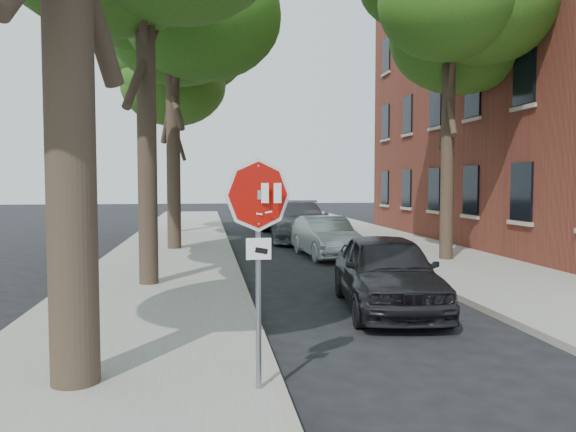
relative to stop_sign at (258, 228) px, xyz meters
name	(u,v)px	position (x,y,z in m)	size (l,w,h in m)	color
ground	(319,395)	(0.70, 0.03, -1.95)	(120.00, 120.00, 0.00)	black
sidewalk_left	(168,257)	(-1.80, 12.03, -1.89)	(4.00, 55.00, 0.12)	gray
sidewalk_right	(421,253)	(6.70, 12.03, -1.89)	(4.00, 55.00, 0.12)	gray
curb_left	(232,256)	(0.25, 12.03, -1.88)	(0.12, 55.00, 0.13)	#9E9384
curb_right	(363,253)	(4.65, 12.03, -1.88)	(0.12, 55.00, 0.13)	#9E9384
stop_sign	(258,228)	(0.00, 0.00, 0.00)	(0.76, 0.34, 2.61)	gray
tree_mid_b	(171,24)	(-1.72, 14.15, 6.05)	(5.88, 5.46, 10.36)	black
tree_far	(174,82)	(-2.02, 21.14, 5.26)	(5.29, 4.91, 9.33)	black
tree_right	(447,25)	(6.68, 10.14, 5.26)	(5.29, 4.91, 9.33)	black
car_a	(387,272)	(2.87, 4.16, -1.21)	(1.73, 4.31, 1.47)	black
car_b	(325,237)	(3.30, 11.80, -1.28)	(1.41, 4.06, 1.34)	#A2A4A9
car_c	(299,221)	(3.30, 17.03, -1.11)	(2.36, 5.81, 1.69)	#56555B
car_d	(281,215)	(3.30, 22.88, -1.21)	(2.44, 5.29, 1.47)	black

